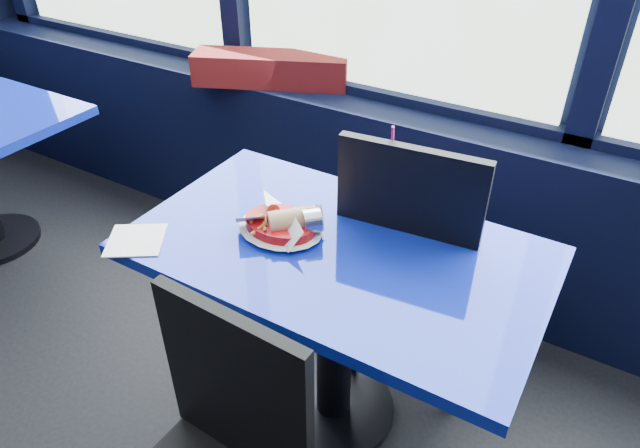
% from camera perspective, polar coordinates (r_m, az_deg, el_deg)
% --- Properties ---
extents(window_sill, '(5.00, 0.26, 0.80)m').
position_cam_1_polar(window_sill, '(2.61, 5.22, 3.61)').
color(window_sill, black).
rests_on(window_sill, ground).
extents(near_table, '(1.20, 0.70, 0.75)m').
position_cam_1_polar(near_table, '(1.77, 1.57, -6.92)').
color(near_table, black).
rests_on(near_table, ground).
extents(chair_near_back, '(0.51, 0.51, 1.03)m').
position_cam_1_polar(chair_near_back, '(1.93, 10.09, -2.60)').
color(chair_near_back, black).
rests_on(chair_near_back, ground).
extents(planter_box, '(0.70, 0.43, 0.14)m').
position_cam_1_polar(planter_box, '(2.63, -4.96, 15.19)').
color(planter_box, maroon).
rests_on(planter_box, window_sill).
extents(food_basket, '(0.29, 0.29, 0.09)m').
position_cam_1_polar(food_basket, '(1.70, -3.84, 0.03)').
color(food_basket, '#B20B0F').
rests_on(food_basket, near_table).
extents(ketchup_bottle, '(0.07, 0.07, 0.25)m').
position_cam_1_polar(ketchup_bottle, '(1.67, 13.73, 1.69)').
color(ketchup_bottle, '#B20B0F').
rests_on(ketchup_bottle, near_table).
extents(soda_cup, '(0.09, 0.09, 0.32)m').
position_cam_1_polar(soda_cup, '(1.77, 6.65, 3.31)').
color(soda_cup, '#0F0C85').
rests_on(soda_cup, near_table).
extents(napkin, '(0.22, 0.22, 0.00)m').
position_cam_1_polar(napkin, '(1.76, -17.94, -1.54)').
color(napkin, white).
rests_on(napkin, near_table).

